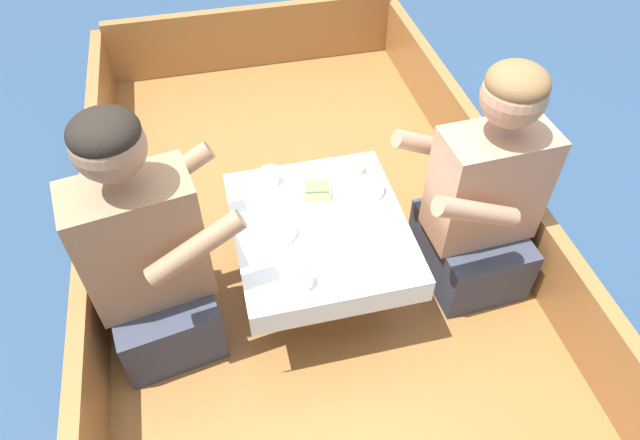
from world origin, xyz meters
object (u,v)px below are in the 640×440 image
at_px(coffee_cup_port, 302,278).
at_px(person_starboard, 482,201).
at_px(tin_can, 358,171).
at_px(sandwich, 317,190).
at_px(coffee_cup_starboard, 270,176).
at_px(person_port, 148,258).

bearing_deg(coffee_cup_port, person_starboard, 15.25).
xyz_separation_m(coffee_cup_port, tin_can, (0.33, 0.48, -0.00)).
bearing_deg(sandwich, coffee_cup_starboard, 142.62).
bearing_deg(sandwich, tin_can, 22.73).
bearing_deg(coffee_cup_port, coffee_cup_starboard, 91.93).
xyz_separation_m(coffee_cup_starboard, tin_can, (0.35, -0.04, -0.01)).
height_order(person_starboard, tin_can, person_starboard).
height_order(person_starboard, sandwich, person_starboard).
distance_m(sandwich, coffee_cup_starboard, 0.20).
distance_m(person_starboard, tin_can, 0.50).
distance_m(coffee_cup_port, coffee_cup_starboard, 0.53).
bearing_deg(person_port, coffee_cup_port, -31.35).
xyz_separation_m(person_starboard, sandwich, (-0.60, 0.20, 0.00)).
bearing_deg(sandwich, person_starboard, -18.55).
xyz_separation_m(coffee_cup_port, coffee_cup_starboard, (-0.02, 0.53, 0.00)).
relative_size(sandwich, coffee_cup_starboard, 1.21).
height_order(person_port, tin_can, person_port).
xyz_separation_m(person_port, coffee_cup_port, (0.50, -0.20, -0.01)).
height_order(person_starboard, coffee_cup_port, person_starboard).
relative_size(sandwich, coffee_cup_port, 1.16).
relative_size(person_port, tin_can, 15.31).
height_order(sandwich, tin_can, sandwich).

